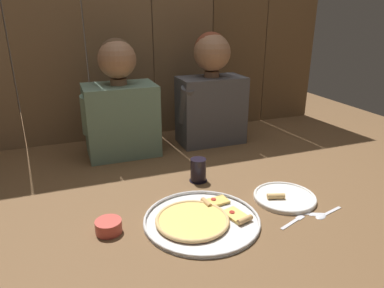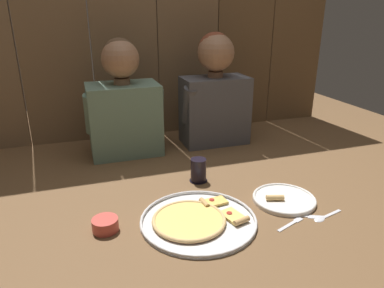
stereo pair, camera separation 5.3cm
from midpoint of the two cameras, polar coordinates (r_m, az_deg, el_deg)
ground_plane at (r=1.48m, az=3.47°, el=-7.72°), size 3.20×3.20×0.00m
pizza_tray at (r=1.28m, az=1.86°, el=-12.10°), size 0.41×0.41×0.03m
dinner_plate at (r=1.46m, az=15.61°, el=-8.52°), size 0.25×0.25×0.03m
drinking_glass at (r=1.55m, az=2.19°, el=-4.24°), size 0.08×0.08×0.10m
dipping_bowl at (r=1.26m, az=-12.63°, el=-12.48°), size 0.09×0.09×0.04m
table_fork at (r=1.33m, az=16.85°, el=-12.17°), size 0.13×0.06×0.01m
table_knife at (r=1.38m, az=18.53°, el=-10.97°), size 0.15×0.08×0.01m
table_spoon at (r=1.40m, az=21.49°, el=-10.91°), size 0.14×0.05×0.01m
diner_left at (r=1.82m, az=-10.17°, el=6.38°), size 0.39×0.24×0.58m
diner_right at (r=1.94m, az=4.52°, el=8.35°), size 0.39×0.21×0.60m
wooden_backdrop_wall at (r=2.08m, az=-5.02°, el=19.83°), size 2.19×0.03×1.35m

